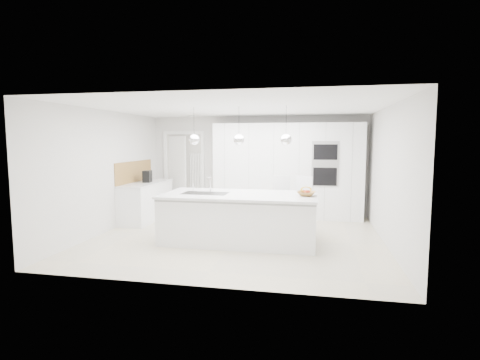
% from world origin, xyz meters
% --- Properties ---
extents(floor, '(5.50, 5.50, 0.00)m').
position_xyz_m(floor, '(0.00, 0.00, 0.00)').
color(floor, beige).
rests_on(floor, ground).
extents(wall_back, '(5.50, 0.00, 5.50)m').
position_xyz_m(wall_back, '(0.00, 2.50, 1.25)').
color(wall_back, silver).
rests_on(wall_back, ground).
extents(wall_left, '(0.00, 5.00, 5.00)m').
position_xyz_m(wall_left, '(-2.75, 0.00, 1.25)').
color(wall_left, silver).
rests_on(wall_left, ground).
extents(ceiling, '(5.50, 5.50, 0.00)m').
position_xyz_m(ceiling, '(0.00, 0.00, 2.50)').
color(ceiling, white).
rests_on(ceiling, wall_back).
extents(tall_cabinets, '(3.60, 0.60, 2.30)m').
position_xyz_m(tall_cabinets, '(0.80, 2.20, 1.15)').
color(tall_cabinets, white).
rests_on(tall_cabinets, floor).
extents(oven_stack, '(0.62, 0.04, 1.05)m').
position_xyz_m(oven_stack, '(1.70, 1.89, 1.35)').
color(oven_stack, '#A5A5A8').
rests_on(oven_stack, tall_cabinets).
extents(doorway_frame, '(1.11, 0.08, 2.13)m').
position_xyz_m(doorway_frame, '(-1.95, 2.47, 1.02)').
color(doorway_frame, white).
rests_on(doorway_frame, floor).
extents(hallway_door, '(0.76, 0.38, 2.00)m').
position_xyz_m(hallway_door, '(-2.20, 2.42, 1.00)').
color(hallway_door, white).
rests_on(hallway_door, floor).
extents(radiator, '(0.32, 0.04, 1.40)m').
position_xyz_m(radiator, '(-1.63, 2.46, 0.85)').
color(radiator, white).
rests_on(radiator, floor).
extents(left_base_cabinets, '(0.60, 1.80, 0.86)m').
position_xyz_m(left_base_cabinets, '(-2.45, 1.20, 0.43)').
color(left_base_cabinets, white).
rests_on(left_base_cabinets, floor).
extents(left_worktop, '(0.62, 1.82, 0.04)m').
position_xyz_m(left_worktop, '(-2.45, 1.20, 0.88)').
color(left_worktop, white).
rests_on(left_worktop, left_base_cabinets).
extents(oak_backsplash, '(0.02, 1.80, 0.50)m').
position_xyz_m(oak_backsplash, '(-2.74, 1.20, 1.15)').
color(oak_backsplash, olive).
rests_on(oak_backsplash, wall_left).
extents(island_base, '(2.80, 1.20, 0.86)m').
position_xyz_m(island_base, '(0.10, -0.30, 0.43)').
color(island_base, white).
rests_on(island_base, floor).
extents(island_worktop, '(2.84, 1.40, 0.04)m').
position_xyz_m(island_worktop, '(0.10, -0.25, 0.88)').
color(island_worktop, white).
rests_on(island_worktop, island_base).
extents(island_sink, '(0.84, 0.44, 0.18)m').
position_xyz_m(island_sink, '(-0.55, -0.30, 0.82)').
color(island_sink, '#3F3F42').
rests_on(island_sink, island_worktop).
extents(island_tap, '(0.02, 0.02, 0.30)m').
position_xyz_m(island_tap, '(-0.50, -0.10, 1.05)').
color(island_tap, white).
rests_on(island_tap, island_worktop).
extents(pendant_left, '(0.20, 0.20, 0.20)m').
position_xyz_m(pendant_left, '(-0.75, -0.30, 1.90)').
color(pendant_left, white).
rests_on(pendant_left, ceiling).
extents(pendant_mid, '(0.20, 0.20, 0.20)m').
position_xyz_m(pendant_mid, '(0.10, -0.30, 1.90)').
color(pendant_mid, white).
rests_on(pendant_mid, ceiling).
extents(pendant_right, '(0.20, 0.20, 0.20)m').
position_xyz_m(pendant_right, '(0.95, -0.30, 1.90)').
color(pendant_right, white).
rests_on(pendant_right, ceiling).
extents(fruit_bowl, '(0.38, 0.38, 0.08)m').
position_xyz_m(fruit_bowl, '(1.32, -0.27, 0.94)').
color(fruit_bowl, olive).
rests_on(fruit_bowl, island_worktop).
extents(espresso_machine, '(0.20, 0.28, 0.28)m').
position_xyz_m(espresso_machine, '(-2.43, 1.24, 1.04)').
color(espresso_machine, black).
rests_on(espresso_machine, left_worktop).
extents(bar_stool_left, '(0.55, 0.64, 1.16)m').
position_xyz_m(bar_stool_left, '(0.80, 0.57, 0.58)').
color(bar_stool_left, white).
rests_on(bar_stool_left, floor).
extents(bar_stool_right, '(0.50, 0.60, 1.14)m').
position_xyz_m(bar_stool_right, '(1.25, 0.72, 0.57)').
color(bar_stool_right, white).
rests_on(bar_stool_right, floor).
extents(apple_a, '(0.07, 0.07, 0.07)m').
position_xyz_m(apple_a, '(1.35, -0.26, 0.97)').
color(apple_a, '#A52E17').
rests_on(apple_a, fruit_bowl).
extents(apple_b, '(0.08, 0.08, 0.08)m').
position_xyz_m(apple_b, '(1.32, -0.32, 0.97)').
color(apple_b, '#A52E17').
rests_on(apple_b, fruit_bowl).
extents(apple_c, '(0.07, 0.07, 0.07)m').
position_xyz_m(apple_c, '(1.27, -0.25, 0.97)').
color(apple_c, '#A52E17').
rests_on(apple_c, fruit_bowl).
extents(banana_bunch, '(0.23, 0.17, 0.21)m').
position_xyz_m(banana_bunch, '(1.32, -0.26, 1.01)').
color(banana_bunch, yellow).
rests_on(banana_bunch, fruit_bowl).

